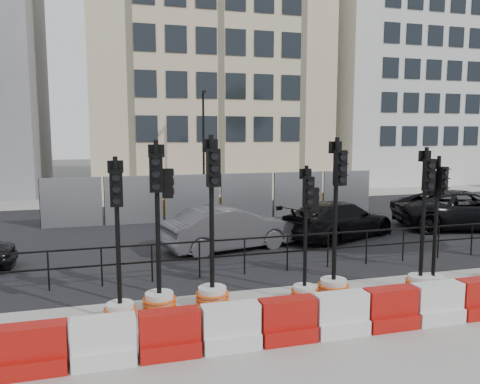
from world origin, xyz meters
name	(u,v)px	position (x,y,z in m)	size (l,w,h in m)	color
ground	(305,285)	(0.00, 0.00, 0.00)	(120.00, 120.00, 0.00)	#51514C
sidewalk_near	(371,335)	(0.00, -3.00, 0.01)	(40.00, 6.00, 0.02)	gray
road	(232,229)	(0.00, 7.00, 0.01)	(40.00, 14.00, 0.03)	black
sidewalk_far	(192,198)	(0.00, 16.00, 0.01)	(40.00, 4.00, 0.02)	gray
building_cream	(204,55)	(2.00, 21.99, 9.00)	(15.00, 10.06, 18.00)	beige
building_white	(395,77)	(17.00, 21.99, 8.00)	(12.00, 9.06, 16.00)	silver
kerb_railing	(287,247)	(0.00, 1.20, 0.69)	(18.00, 0.04, 1.00)	black
heras_fencing	(228,202)	(0.57, 9.86, 0.65)	(14.33, 1.72, 2.00)	gray
lamp_post_far	(204,142)	(0.50, 14.98, 3.22)	(0.12, 0.56, 6.00)	black
barrier_row	(366,313)	(0.00, -2.80, 0.37)	(16.75, 0.50, 0.80)	#B1170E
traffic_signal_a	(120,290)	(-4.43, -1.12, 0.68)	(0.65, 0.65, 3.28)	silver
traffic_signal_b	(159,273)	(-3.63, -0.83, 0.85)	(0.71, 0.71, 3.58)	silver
traffic_signal_c	(212,273)	(-2.51, -0.81, 0.76)	(0.73, 0.73, 3.68)	silver
traffic_signal_d	(305,270)	(-0.46, -1.04, 0.72)	(0.60, 0.60, 3.03)	silver
traffic_signal_e	(334,266)	(0.26, -1.01, 0.75)	(0.71, 0.71, 3.63)	silver
traffic_signal_f	(422,259)	(2.39, -1.23, 0.81)	(0.67, 0.67, 3.41)	silver
traffic_signal_g	(434,264)	(2.71, -1.25, 0.66)	(0.63, 0.63, 3.21)	silver
car_b	(229,228)	(-0.91, 3.91, 0.71)	(4.52, 2.43, 1.42)	#46464B
car_c	(339,220)	(3.22, 4.46, 0.67)	(5.00, 3.57, 1.34)	black
car_d	(466,210)	(8.76, 4.59, 0.75)	(5.90, 3.88, 1.51)	black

